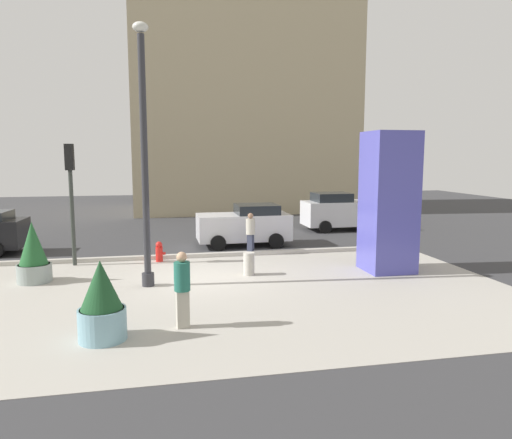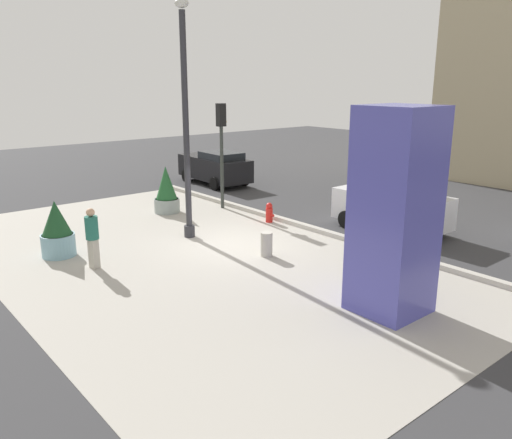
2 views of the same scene
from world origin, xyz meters
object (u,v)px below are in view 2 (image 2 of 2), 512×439
concrete_bollard (267,244)px  pedestrian_on_sidewalk (353,214)px  fire_hydrant (269,213)px  traffic_light_corner (222,138)px  art_pillar_blue (395,213)px  potted_plant_near_left (166,192)px  car_passing_lane (215,167)px  car_intersection (393,206)px  potted_plant_curbside (57,231)px  pedestrian_by_curb (92,235)px  lamp_post (186,127)px

concrete_bollard → pedestrian_on_sidewalk: 3.27m
fire_hydrant → traffic_light_corner: bearing=179.9°
art_pillar_blue → potted_plant_near_left: size_ratio=2.47×
potted_plant_near_left → traffic_light_corner: traffic_light_corner is taller
art_pillar_blue → car_passing_lane: art_pillar_blue is taller
car_intersection → fire_hydrant: bearing=-145.2°
potted_plant_curbside → traffic_light_corner: bearing=103.3°
traffic_light_corner → pedestrian_on_sidewalk: (6.45, 0.54, -1.96)m
traffic_light_corner → art_pillar_blue: bearing=-15.7°
potted_plant_near_left → pedestrian_by_curb: (4.25, -4.85, 0.12)m
car_passing_lane → pedestrian_by_curb: size_ratio=2.55×
concrete_bollard → pedestrian_on_sidewalk: pedestrian_on_sidewalk is taller
lamp_post → art_pillar_blue: lamp_post is taller
lamp_post → concrete_bollard: (3.18, 0.69, -3.30)m
art_pillar_blue → traffic_light_corner: 10.87m
art_pillar_blue → fire_hydrant: bearing=158.6°
art_pillar_blue → fire_hydrant: (-7.50, 2.94, -1.95)m
pedestrian_on_sidewalk → traffic_light_corner: bearing=-175.2°
art_pillar_blue → pedestrian_on_sidewalk: bearing=138.9°
concrete_bollard → pedestrian_on_sidewalk: (0.67, 3.16, 0.54)m
potted_plant_curbside → fire_hydrant: potted_plant_curbside is taller
lamp_post → art_pillar_blue: 7.97m
car_intersection → car_passing_lane: bearing=178.6°
potted_plant_near_left → traffic_light_corner: bearing=69.3°
lamp_post → pedestrian_on_sidewalk: bearing=45.0°
lamp_post → potted_plant_curbside: bearing=-101.7°
lamp_post → pedestrian_by_curb: (0.83, -3.71, -2.71)m
potted_plant_curbside → concrete_bollard: (4.03, 4.79, -0.42)m
traffic_light_corner → pedestrian_on_sidewalk: traffic_light_corner is taller
traffic_light_corner → car_intersection: bearing=21.0°
lamp_post → fire_hydrant: lamp_post is taller
traffic_light_corner → car_passing_lane: bearing=147.7°
concrete_bollard → art_pillar_blue: bearing=-4.0°
potted_plant_near_left → concrete_bollard: potted_plant_near_left is taller
fire_hydrant → potted_plant_curbside: bearing=-99.1°
pedestrian_on_sidewalk → potted_plant_curbside: bearing=-120.6°
potted_plant_curbside → car_intersection: (4.84, 9.94, 0.10)m
fire_hydrant → car_passing_lane: size_ratio=0.17×
concrete_bollard → pedestrian_by_curb: 5.02m
fire_hydrant → pedestrian_on_sidewalk: (3.51, 0.54, 0.55)m
concrete_bollard → car_passing_lane: size_ratio=0.17×
potted_plant_curbside → potted_plant_near_left: bearing=116.0°
potted_plant_near_left → potted_plant_curbside: (2.57, -5.25, -0.06)m
fire_hydrant → art_pillar_blue: bearing=-21.4°
fire_hydrant → car_passing_lane: (-7.36, 2.80, 0.51)m
art_pillar_blue → pedestrian_by_curb: (-7.01, -4.07, -1.35)m
art_pillar_blue → fire_hydrant: art_pillar_blue is taller
pedestrian_on_sidewalk → art_pillar_blue: bearing=-41.1°
lamp_post → traffic_light_corner: size_ratio=1.77×
pedestrian_by_curb → concrete_bollard: bearing=61.9°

